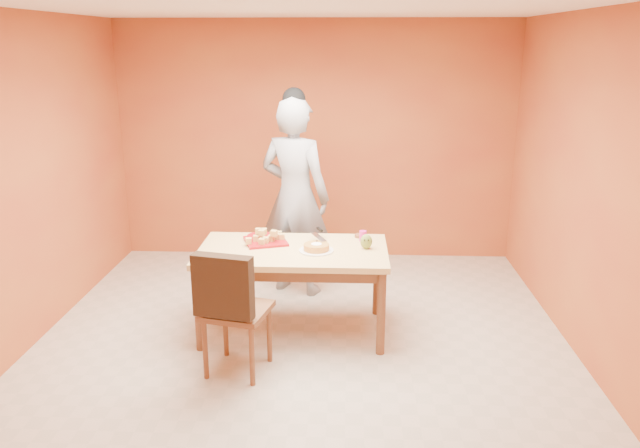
{
  "coord_description": "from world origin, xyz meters",
  "views": [
    {
      "loc": [
        0.37,
        -4.57,
        2.45
      ],
      "look_at": [
        0.15,
        0.3,
        1.02
      ],
      "focal_mm": 35.0,
      "sensor_mm": 36.0,
      "label": 1
    }
  ],
  "objects_px": {
    "dining_table": "(293,259)",
    "person": "(295,197)",
    "egg_ornament": "(366,242)",
    "pastry_platter": "(266,241)",
    "checker_tin": "(360,236)",
    "sponge_cake": "(316,247)",
    "dining_chair": "(236,308)",
    "red_dinner_plate": "(261,236)",
    "magenta_glass": "(363,236)"
  },
  "relations": [
    {
      "from": "red_dinner_plate",
      "to": "magenta_glass",
      "type": "distance_m",
      "value": 0.92
    },
    {
      "from": "person",
      "to": "egg_ornament",
      "type": "height_order",
      "value": "person"
    },
    {
      "from": "person",
      "to": "red_dinner_plate",
      "type": "xyz_separation_m",
      "value": [
        -0.26,
        -0.62,
        -0.21
      ]
    },
    {
      "from": "dining_chair",
      "to": "pastry_platter",
      "type": "height_order",
      "value": "dining_chair"
    },
    {
      "from": "sponge_cake",
      "to": "checker_tin",
      "type": "bearing_deg",
      "value": 47.94
    },
    {
      "from": "red_dinner_plate",
      "to": "sponge_cake",
      "type": "distance_m",
      "value": 0.64
    },
    {
      "from": "pastry_platter",
      "to": "egg_ornament",
      "type": "xyz_separation_m",
      "value": [
        0.87,
        -0.14,
        0.05
      ]
    },
    {
      "from": "red_dinner_plate",
      "to": "checker_tin",
      "type": "bearing_deg",
      "value": 2.36
    },
    {
      "from": "dining_table",
      "to": "egg_ornament",
      "type": "distance_m",
      "value": 0.64
    },
    {
      "from": "dining_table",
      "to": "red_dinner_plate",
      "type": "xyz_separation_m",
      "value": [
        -0.32,
        0.31,
        0.1
      ]
    },
    {
      "from": "dining_table",
      "to": "person",
      "type": "distance_m",
      "value": 0.99
    },
    {
      "from": "dining_table",
      "to": "sponge_cake",
      "type": "relative_size",
      "value": 7.44
    },
    {
      "from": "person",
      "to": "checker_tin",
      "type": "height_order",
      "value": "person"
    },
    {
      "from": "pastry_platter",
      "to": "sponge_cake",
      "type": "distance_m",
      "value": 0.51
    },
    {
      "from": "sponge_cake",
      "to": "magenta_glass",
      "type": "relative_size",
      "value": 2.33
    },
    {
      "from": "red_dinner_plate",
      "to": "sponge_cake",
      "type": "bearing_deg",
      "value": -35.57
    },
    {
      "from": "sponge_cake",
      "to": "dining_chair",
      "type": "bearing_deg",
      "value": -130.67
    },
    {
      "from": "red_dinner_plate",
      "to": "checker_tin",
      "type": "xyz_separation_m",
      "value": [
        0.89,
        0.04,
        0.01
      ]
    },
    {
      "from": "dining_chair",
      "to": "pastry_platter",
      "type": "relative_size",
      "value": 2.94
    },
    {
      "from": "red_dinner_plate",
      "to": "pastry_platter",
      "type": "bearing_deg",
      "value": -66.87
    },
    {
      "from": "magenta_glass",
      "to": "pastry_platter",
      "type": "bearing_deg",
      "value": -174.84
    },
    {
      "from": "dining_table",
      "to": "person",
      "type": "relative_size",
      "value": 0.82
    },
    {
      "from": "magenta_glass",
      "to": "checker_tin",
      "type": "bearing_deg",
      "value": 103.51
    },
    {
      "from": "sponge_cake",
      "to": "egg_ornament",
      "type": "relative_size",
      "value": 1.68
    },
    {
      "from": "dining_table",
      "to": "dining_chair",
      "type": "height_order",
      "value": "dining_chair"
    },
    {
      "from": "dining_table",
      "to": "checker_tin",
      "type": "height_order",
      "value": "checker_tin"
    },
    {
      "from": "sponge_cake",
      "to": "pastry_platter",
      "type": "bearing_deg",
      "value": 154.02
    },
    {
      "from": "pastry_platter",
      "to": "egg_ornament",
      "type": "height_order",
      "value": "egg_ornament"
    },
    {
      "from": "dining_table",
      "to": "red_dinner_plate",
      "type": "relative_size",
      "value": 6.4
    },
    {
      "from": "red_dinner_plate",
      "to": "sponge_cake",
      "type": "height_order",
      "value": "sponge_cake"
    },
    {
      "from": "magenta_glass",
      "to": "sponge_cake",
      "type": "bearing_deg",
      "value": -142.85
    },
    {
      "from": "magenta_glass",
      "to": "dining_chair",
      "type": "bearing_deg",
      "value": -135.07
    },
    {
      "from": "dining_chair",
      "to": "dining_table",
      "type": "bearing_deg",
      "value": 75.83
    },
    {
      "from": "egg_ornament",
      "to": "checker_tin",
      "type": "xyz_separation_m",
      "value": [
        -0.05,
        0.32,
        -0.05
      ]
    },
    {
      "from": "sponge_cake",
      "to": "checker_tin",
      "type": "relative_size",
      "value": 2.38
    },
    {
      "from": "dining_table",
      "to": "egg_ornament",
      "type": "xyz_separation_m",
      "value": [
        0.62,
        0.03,
        0.16
      ]
    },
    {
      "from": "dining_chair",
      "to": "egg_ornament",
      "type": "bearing_deg",
      "value": 49.95
    },
    {
      "from": "dining_chair",
      "to": "magenta_glass",
      "type": "relative_size",
      "value": 10.96
    },
    {
      "from": "person",
      "to": "red_dinner_plate",
      "type": "distance_m",
      "value": 0.71
    },
    {
      "from": "person",
      "to": "pastry_platter",
      "type": "height_order",
      "value": "person"
    },
    {
      "from": "person",
      "to": "egg_ornament",
      "type": "xyz_separation_m",
      "value": [
        0.68,
        -0.91,
        -0.16
      ]
    },
    {
      "from": "dining_table",
      "to": "red_dinner_plate",
      "type": "distance_m",
      "value": 0.46
    },
    {
      "from": "egg_ornament",
      "to": "checker_tin",
      "type": "height_order",
      "value": "egg_ornament"
    },
    {
      "from": "person",
      "to": "pastry_platter",
      "type": "xyz_separation_m",
      "value": [
        -0.2,
        -0.77,
        -0.21
      ]
    },
    {
      "from": "sponge_cake",
      "to": "checker_tin",
      "type": "xyz_separation_m",
      "value": [
        0.37,
        0.41,
        -0.02
      ]
    },
    {
      "from": "person",
      "to": "sponge_cake",
      "type": "height_order",
      "value": "person"
    },
    {
      "from": "dining_chair",
      "to": "checker_tin",
      "type": "xyz_separation_m",
      "value": [
        0.94,
        1.07,
        0.25
      ]
    },
    {
      "from": "dining_chair",
      "to": "person",
      "type": "relative_size",
      "value": 0.52
    },
    {
      "from": "egg_ornament",
      "to": "magenta_glass",
      "type": "height_order",
      "value": "egg_ornament"
    },
    {
      "from": "pastry_platter",
      "to": "checker_tin",
      "type": "bearing_deg",
      "value": 12.73
    }
  ]
}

